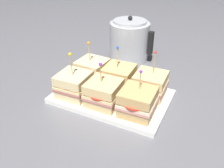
{
  "coord_description": "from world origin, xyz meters",
  "views": [
    {
      "loc": [
        0.31,
        -0.63,
        0.49
      ],
      "look_at": [
        0.0,
        0.0,
        0.06
      ],
      "focal_mm": 38.0,
      "sensor_mm": 36.0,
      "label": 1
    }
  ],
  "objects_px": {
    "sandwich_front_center": "(103,93)",
    "sandwich_back_right": "(150,85)",
    "sandwich_front_right": "(138,102)",
    "kettle_steel": "(129,40)",
    "serving_platter": "(112,97)",
    "sandwich_front_left": "(74,85)",
    "sandwich_back_center": "(120,77)",
    "sandwich_back_left": "(92,70)"
  },
  "relations": [
    {
      "from": "serving_platter",
      "to": "sandwich_front_right",
      "type": "bearing_deg",
      "value": -26.67
    },
    {
      "from": "kettle_steel",
      "to": "serving_platter",
      "type": "bearing_deg",
      "value": -77.05
    },
    {
      "from": "sandwich_front_left",
      "to": "sandwich_back_right",
      "type": "height_order",
      "value": "same"
    },
    {
      "from": "sandwich_back_center",
      "to": "kettle_steel",
      "type": "relative_size",
      "value": 0.79
    },
    {
      "from": "sandwich_front_right",
      "to": "sandwich_back_right",
      "type": "distance_m",
      "value": 0.12
    },
    {
      "from": "sandwich_front_left",
      "to": "sandwich_front_right",
      "type": "height_order",
      "value": "sandwich_front_left"
    },
    {
      "from": "sandwich_front_left",
      "to": "sandwich_back_left",
      "type": "distance_m",
      "value": 0.12
    },
    {
      "from": "serving_platter",
      "to": "kettle_steel",
      "type": "height_order",
      "value": "kettle_steel"
    },
    {
      "from": "sandwich_front_right",
      "to": "sandwich_back_left",
      "type": "relative_size",
      "value": 0.93
    },
    {
      "from": "sandwich_front_right",
      "to": "kettle_steel",
      "type": "xyz_separation_m",
      "value": [
        -0.2,
        0.4,
        0.03
      ]
    },
    {
      "from": "sandwich_back_left",
      "to": "kettle_steel",
      "type": "xyz_separation_m",
      "value": [
        0.03,
        0.28,
        0.03
      ]
    },
    {
      "from": "sandwich_front_left",
      "to": "sandwich_back_center",
      "type": "bearing_deg",
      "value": 44.35
    },
    {
      "from": "sandwich_front_center",
      "to": "sandwich_back_left",
      "type": "xyz_separation_m",
      "value": [
        -0.11,
        0.12,
        -0.0
      ]
    },
    {
      "from": "sandwich_back_right",
      "to": "sandwich_back_center",
      "type": "bearing_deg",
      "value": -179.92
    },
    {
      "from": "sandwich_front_left",
      "to": "sandwich_back_right",
      "type": "xyz_separation_m",
      "value": [
        0.24,
        0.12,
        -0.0
      ]
    },
    {
      "from": "serving_platter",
      "to": "kettle_steel",
      "type": "bearing_deg",
      "value": 102.95
    },
    {
      "from": "sandwich_front_left",
      "to": "serving_platter",
      "type": "bearing_deg",
      "value": 27.18
    },
    {
      "from": "sandwich_front_left",
      "to": "sandwich_front_right",
      "type": "xyz_separation_m",
      "value": [
        0.24,
        0.0,
        -0.0
      ]
    },
    {
      "from": "serving_platter",
      "to": "sandwich_front_left",
      "type": "distance_m",
      "value": 0.14
    },
    {
      "from": "sandwich_front_right",
      "to": "sandwich_back_right",
      "type": "height_order",
      "value": "sandwich_back_right"
    },
    {
      "from": "serving_platter",
      "to": "sandwich_back_right",
      "type": "height_order",
      "value": "sandwich_back_right"
    },
    {
      "from": "sandwich_back_right",
      "to": "sandwich_front_left",
      "type": "bearing_deg",
      "value": -153.49
    },
    {
      "from": "sandwich_back_center",
      "to": "sandwich_front_left",
      "type": "bearing_deg",
      "value": -135.65
    },
    {
      "from": "sandwich_front_left",
      "to": "kettle_steel",
      "type": "distance_m",
      "value": 0.41
    },
    {
      "from": "kettle_steel",
      "to": "sandwich_front_center",
      "type": "bearing_deg",
      "value": -79.16
    },
    {
      "from": "serving_platter",
      "to": "sandwich_back_center",
      "type": "distance_m",
      "value": 0.08
    },
    {
      "from": "sandwich_front_center",
      "to": "sandwich_back_left",
      "type": "relative_size",
      "value": 0.95
    },
    {
      "from": "sandwich_front_center",
      "to": "sandwich_front_right",
      "type": "relative_size",
      "value": 1.02
    },
    {
      "from": "sandwich_back_left",
      "to": "sandwich_back_right",
      "type": "height_order",
      "value": "sandwich_back_right"
    },
    {
      "from": "sandwich_back_center",
      "to": "sandwich_back_right",
      "type": "bearing_deg",
      "value": 0.08
    },
    {
      "from": "sandwich_front_left",
      "to": "sandwich_back_left",
      "type": "relative_size",
      "value": 1.03
    },
    {
      "from": "sandwich_front_left",
      "to": "sandwich_front_center",
      "type": "relative_size",
      "value": 1.08
    },
    {
      "from": "sandwich_front_right",
      "to": "sandwich_back_center",
      "type": "bearing_deg",
      "value": 134.47
    },
    {
      "from": "sandwich_front_center",
      "to": "sandwich_back_right",
      "type": "distance_m",
      "value": 0.17
    },
    {
      "from": "sandwich_back_right",
      "to": "kettle_steel",
      "type": "relative_size",
      "value": 0.8
    },
    {
      "from": "kettle_steel",
      "to": "sandwich_front_left",
      "type": "bearing_deg",
      "value": -95.42
    },
    {
      "from": "serving_platter",
      "to": "sandwich_front_center",
      "type": "xyz_separation_m",
      "value": [
        -0.0,
        -0.06,
        0.05
      ]
    },
    {
      "from": "sandwich_front_right",
      "to": "sandwich_back_center",
      "type": "height_order",
      "value": "sandwich_back_center"
    },
    {
      "from": "sandwich_back_center",
      "to": "sandwich_back_right",
      "type": "relative_size",
      "value": 0.99
    },
    {
      "from": "kettle_steel",
      "to": "sandwich_back_right",
      "type": "bearing_deg",
      "value": -55.34
    },
    {
      "from": "sandwich_back_left",
      "to": "sandwich_back_center",
      "type": "relative_size",
      "value": 0.99
    },
    {
      "from": "sandwich_back_center",
      "to": "sandwich_front_right",
      "type": "bearing_deg",
      "value": -45.53
    }
  ]
}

